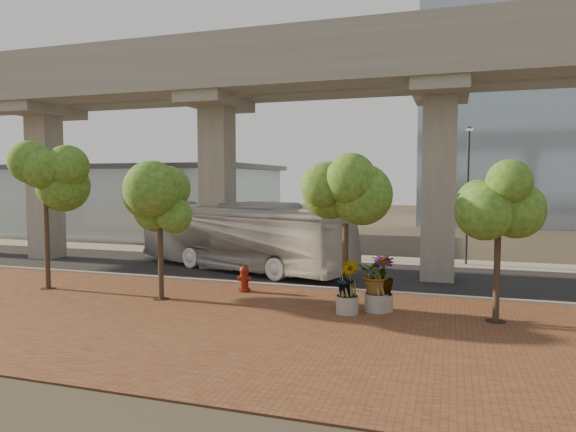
% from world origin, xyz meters
% --- Properties ---
extents(ground, '(160.00, 160.00, 0.00)m').
position_xyz_m(ground, '(0.00, 0.00, 0.00)').
color(ground, '#3B382B').
rests_on(ground, ground).
extents(brick_plaza, '(70.00, 13.00, 0.06)m').
position_xyz_m(brick_plaza, '(0.00, -8.00, 0.03)').
color(brick_plaza, brown).
rests_on(brick_plaza, ground).
extents(asphalt_road, '(90.00, 8.00, 0.04)m').
position_xyz_m(asphalt_road, '(0.00, 2.00, 0.02)').
color(asphalt_road, black).
rests_on(asphalt_road, ground).
extents(curb_strip, '(70.00, 0.25, 0.16)m').
position_xyz_m(curb_strip, '(0.00, -2.00, 0.08)').
color(curb_strip, '#9C9991').
rests_on(curb_strip, ground).
extents(far_sidewalk, '(90.00, 3.00, 0.06)m').
position_xyz_m(far_sidewalk, '(0.00, 7.50, 0.03)').
color(far_sidewalk, '#9C9991').
rests_on(far_sidewalk, ground).
extents(transit_viaduct, '(72.00, 5.60, 12.40)m').
position_xyz_m(transit_viaduct, '(0.00, 2.00, 7.29)').
color(transit_viaduct, gray).
rests_on(transit_viaduct, ground).
extents(station_pavilion, '(23.00, 13.00, 6.30)m').
position_xyz_m(station_pavilion, '(-20.00, 16.00, 3.22)').
color(station_pavilion, silver).
rests_on(station_pavilion, ground).
extents(transit_bus, '(13.70, 7.50, 3.74)m').
position_xyz_m(transit_bus, '(-4.43, 1.74, 1.87)').
color(transit_bus, silver).
rests_on(transit_bus, ground).
extents(fire_hydrant, '(0.60, 0.54, 1.21)m').
position_xyz_m(fire_hydrant, '(-2.07, -3.56, 0.64)').
color(fire_hydrant, maroon).
rests_on(fire_hydrant, ground).
extents(planter_front, '(1.94, 1.94, 2.13)m').
position_xyz_m(planter_front, '(4.00, -5.26, 1.35)').
color(planter_front, gray).
rests_on(planter_front, ground).
extents(planter_right, '(1.97, 1.97, 2.11)m').
position_xyz_m(planter_right, '(4.19, -5.10, 1.34)').
color(planter_right, '#A29D93').
rests_on(planter_right, ground).
extents(planter_left, '(1.85, 1.85, 2.03)m').
position_xyz_m(planter_left, '(3.00, -5.86, 1.29)').
color(planter_left, gray).
rests_on(planter_left, ground).
extents(street_tree_far_west, '(3.75, 3.75, 6.71)m').
position_xyz_m(street_tree_far_west, '(-10.82, -5.71, 5.04)').
color(street_tree_far_west, '#4A392A').
rests_on(street_tree_far_west, ground).
extents(street_tree_near_west, '(3.35, 3.35, 5.54)m').
position_xyz_m(street_tree_near_west, '(-4.79, -5.97, 4.06)').
color(street_tree_near_west, '#4A392A').
rests_on(street_tree_near_west, ground).
extents(street_tree_near_east, '(3.45, 3.45, 5.91)m').
position_xyz_m(street_tree_near_east, '(2.87, -5.64, 4.37)').
color(street_tree_near_east, '#4A392A').
rests_on(street_tree_near_east, ground).
extents(street_tree_far_east, '(3.18, 3.18, 5.68)m').
position_xyz_m(street_tree_far_east, '(8.16, -5.38, 4.26)').
color(street_tree_far_east, '#4A392A').
rests_on(street_tree_far_east, ground).
extents(streetlamp_west, '(0.43, 1.25, 8.64)m').
position_xyz_m(streetlamp_west, '(-7.64, 7.11, 5.04)').
color(streetlamp_west, '#2B2A2F').
rests_on(streetlamp_west, ground).
extents(streetlamp_east, '(0.39, 1.15, 7.94)m').
position_xyz_m(streetlamp_east, '(7.48, 7.23, 4.64)').
color(streetlamp_east, '#2A2A2F').
rests_on(streetlamp_east, ground).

